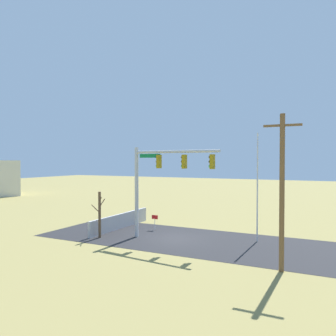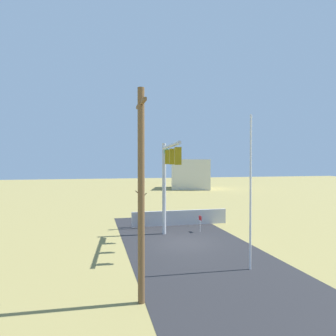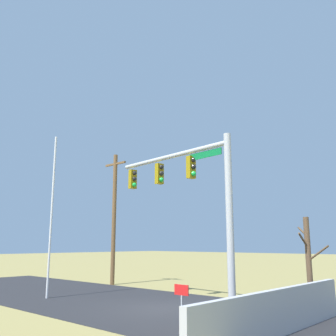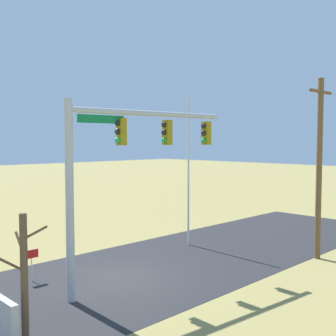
# 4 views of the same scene
# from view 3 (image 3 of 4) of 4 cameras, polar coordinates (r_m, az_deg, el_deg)

# --- Properties ---
(ground_plane) EXTENTS (160.00, 160.00, 0.00)m
(ground_plane) POSITION_cam_3_polar(r_m,az_deg,el_deg) (15.90, -1.00, -20.20)
(ground_plane) COLOR olive
(road_surface) EXTENTS (28.00, 8.00, 0.01)m
(road_surface) POSITION_cam_3_polar(r_m,az_deg,el_deg) (18.84, -10.37, -18.60)
(road_surface) COLOR #232326
(road_surface) RESTS_ON ground_plane
(sidewalk_corner) EXTENTS (6.00, 6.00, 0.01)m
(sidewalk_corner) POSITION_cam_3_polar(r_m,az_deg,el_deg) (14.31, 13.25, -20.91)
(sidewalk_corner) COLOR #B7B5AD
(sidewalk_corner) RESTS_ON ground_plane
(retaining_fence) EXTENTS (0.20, 8.19, 1.24)m
(retaining_fence) POSITION_cam_3_polar(r_m,az_deg,el_deg) (11.59, 16.31, -20.04)
(retaining_fence) COLOR #A8A8AD
(retaining_fence) RESTS_ON ground_plane
(signal_mast) EXTENTS (6.83, 0.95, 6.72)m
(signal_mast) POSITION_cam_3_polar(r_m,az_deg,el_deg) (16.12, 3.52, -2.99)
(signal_mast) COLOR #B2B5BA
(signal_mast) RESTS_ON ground_plane
(flagpole) EXTENTS (0.10, 0.10, 7.69)m
(flagpole) POSITION_cam_3_polar(r_m,az_deg,el_deg) (19.15, -17.03, -6.65)
(flagpole) COLOR silver
(flagpole) RESTS_ON ground_plane
(utility_pole) EXTENTS (1.90, 0.26, 8.14)m
(utility_pole) POSITION_cam_3_polar(r_m,az_deg,el_deg) (24.47, -8.08, -6.99)
(utility_pole) COLOR brown
(utility_pole) RESTS_ON ground_plane
(bare_tree) EXTENTS (1.27, 1.02, 3.43)m
(bare_tree) POSITION_cam_3_polar(r_m,az_deg,el_deg) (14.86, 20.35, -13.26)
(bare_tree) COLOR brown
(bare_tree) RESTS_ON ground_plane
(open_sign) EXTENTS (0.56, 0.04, 1.22)m
(open_sign) POSITION_cam_3_polar(r_m,az_deg,el_deg) (12.47, 2.03, -18.47)
(open_sign) COLOR silver
(open_sign) RESTS_ON ground_plane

